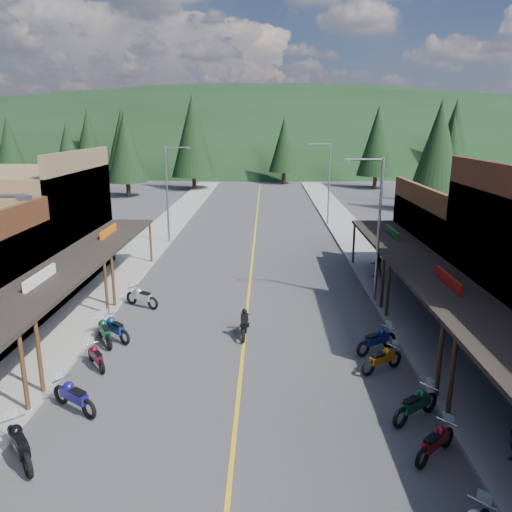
# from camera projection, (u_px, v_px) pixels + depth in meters

# --- Properties ---
(ground) EXTENTS (220.00, 220.00, 0.00)m
(ground) POSITION_uv_depth(u_px,v_px,m) (241.00, 368.00, 20.41)
(ground) COLOR #38383A
(ground) RESTS_ON ground
(centerline) EXTENTS (0.15, 90.00, 0.01)m
(centerline) POSITION_uv_depth(u_px,v_px,m) (253.00, 250.00, 39.74)
(centerline) COLOR gold
(centerline) RESTS_ON ground
(sidewalk_west) EXTENTS (3.40, 94.00, 0.15)m
(sidewalk_west) POSITION_uv_depth(u_px,v_px,m) (145.00, 248.00, 39.88)
(sidewalk_west) COLOR gray
(sidewalk_west) RESTS_ON ground
(sidewalk_east) EXTENTS (3.40, 94.00, 0.15)m
(sidewalk_east) POSITION_uv_depth(u_px,v_px,m) (363.00, 249.00, 39.56)
(sidewalk_east) COLOR gray
(sidewalk_east) RESTS_ON ground
(shop_west_3) EXTENTS (10.90, 10.20, 8.20)m
(shop_west_3) POSITION_uv_depth(u_px,v_px,m) (26.00, 228.00, 30.69)
(shop_west_3) COLOR brown
(shop_west_3) RESTS_ON ground
(shop_east_3) EXTENTS (10.90, 10.20, 6.20)m
(shop_east_3) POSITION_uv_depth(u_px,v_px,m) (475.00, 245.00, 30.43)
(shop_east_3) COLOR #4C2D16
(shop_east_3) RESTS_ON ground
(streetlight_1) EXTENTS (2.16, 0.18, 8.00)m
(streetlight_1) POSITION_uv_depth(u_px,v_px,m) (169.00, 190.00, 40.67)
(streetlight_1) COLOR gray
(streetlight_1) RESTS_ON ground
(streetlight_2) EXTENTS (2.16, 0.18, 8.00)m
(streetlight_2) POSITION_uv_depth(u_px,v_px,m) (376.00, 224.00, 26.87)
(streetlight_2) COLOR gray
(streetlight_2) RESTS_ON ground
(streetlight_3) EXTENTS (2.16, 0.18, 8.00)m
(streetlight_3) POSITION_uv_depth(u_px,v_px,m) (328.00, 180.00, 48.14)
(streetlight_3) COLOR gray
(streetlight_3) RESTS_ON ground
(ridge_hill) EXTENTS (310.00, 140.00, 60.00)m
(ridge_hill) POSITION_uv_depth(u_px,v_px,m) (263.00, 158.00, 150.91)
(ridge_hill) COLOR black
(ridge_hill) RESTS_ON ground
(pine_0) EXTENTS (5.04, 5.04, 11.00)m
(pine_0) POSITION_uv_depth(u_px,v_px,m) (9.00, 145.00, 79.44)
(pine_0) COLOR black
(pine_0) RESTS_ON ground
(pine_1) EXTENTS (5.88, 5.88, 12.50)m
(pine_1) POSITION_uv_depth(u_px,v_px,m) (123.00, 139.00, 86.68)
(pine_1) COLOR black
(pine_1) RESTS_ON ground
(pine_2) EXTENTS (6.72, 6.72, 14.00)m
(pine_2) POSITION_uv_depth(u_px,v_px,m) (193.00, 136.00, 74.62)
(pine_2) COLOR black
(pine_2) RESTS_ON ground
(pine_3) EXTENTS (5.04, 5.04, 11.00)m
(pine_3) POSITION_uv_depth(u_px,v_px,m) (284.00, 144.00, 82.48)
(pine_3) COLOR black
(pine_3) RESTS_ON ground
(pine_4) EXTENTS (5.88, 5.88, 12.50)m
(pine_4) POSITION_uv_depth(u_px,v_px,m) (377.00, 141.00, 76.22)
(pine_4) COLOR black
(pine_4) RESTS_ON ground
(pine_5) EXTENTS (6.72, 6.72, 14.00)m
(pine_5) POSITION_uv_depth(u_px,v_px,m) (454.00, 134.00, 87.33)
(pine_5) COLOR black
(pine_5) RESTS_ON ground
(pine_7) EXTENTS (5.88, 5.88, 12.50)m
(pine_7) POSITION_uv_depth(u_px,v_px,m) (89.00, 138.00, 92.63)
(pine_7) COLOR black
(pine_7) RESTS_ON ground
(pine_8) EXTENTS (4.48, 4.48, 10.00)m
(pine_8) POSITION_uv_depth(u_px,v_px,m) (69.00, 157.00, 57.96)
(pine_8) COLOR black
(pine_8) RESTS_ON ground
(pine_9) EXTENTS (4.93, 4.93, 10.80)m
(pine_9) POSITION_uv_depth(u_px,v_px,m) (451.00, 152.00, 61.83)
(pine_9) COLOR black
(pine_9) RESTS_ON ground
(pine_10) EXTENTS (5.38, 5.38, 11.60)m
(pine_10) POSITION_uv_depth(u_px,v_px,m) (126.00, 147.00, 67.35)
(pine_10) COLOR black
(pine_10) RESTS_ON ground
(pine_11) EXTENTS (5.82, 5.82, 12.40)m
(pine_11) POSITION_uv_depth(u_px,v_px,m) (438.00, 148.00, 54.93)
(pine_11) COLOR black
(pine_11) RESTS_ON ground
(bike_west_5) EXTENTS (2.09, 2.30, 1.34)m
(bike_west_5) POSITION_uv_depth(u_px,v_px,m) (19.00, 443.00, 14.56)
(bike_west_5) COLOR black
(bike_west_5) RESTS_ON ground
(bike_west_6) EXTENTS (2.26, 1.87, 1.27)m
(bike_west_6) POSITION_uv_depth(u_px,v_px,m) (74.00, 395.00, 17.19)
(bike_west_6) COLOR navy
(bike_west_6) RESTS_ON ground
(bike_west_7) EXTENTS (1.60, 1.87, 1.06)m
(bike_west_7) POSITION_uv_depth(u_px,v_px,m) (96.00, 356.00, 20.34)
(bike_west_7) COLOR maroon
(bike_west_7) RESTS_ON ground
(bike_west_8) EXTENTS (1.78, 2.32, 1.28)m
(bike_west_8) POSITION_uv_depth(u_px,v_px,m) (104.00, 330.00, 22.58)
(bike_west_8) COLOR #0E4726
(bike_west_8) RESTS_ON ground
(bike_west_9) EXTENTS (2.18, 2.04, 1.28)m
(bike_west_9) POSITION_uv_depth(u_px,v_px,m) (114.00, 327.00, 22.94)
(bike_west_9) COLOR navy
(bike_west_9) RESTS_ON ground
(bike_west_10) EXTENTS (2.29, 1.78, 1.27)m
(bike_west_10) POSITION_uv_depth(u_px,v_px,m) (142.00, 296.00, 27.11)
(bike_west_10) COLOR #AFAEB4
(bike_west_10) RESTS_ON ground
(bike_east_5) EXTENTS (1.94, 1.88, 1.16)m
(bike_east_5) POSITION_uv_depth(u_px,v_px,m) (436.00, 440.00, 14.80)
(bike_east_5) COLOR maroon
(bike_east_5) RESTS_ON ground
(bike_east_6) EXTENTS (2.20, 1.92, 1.26)m
(bike_east_6) POSITION_uv_depth(u_px,v_px,m) (416.00, 403.00, 16.70)
(bike_east_6) COLOR #0D4128
(bike_east_6) RESTS_ON ground
(bike_east_7) EXTENTS (2.09, 1.65, 1.17)m
(bike_east_7) POSITION_uv_depth(u_px,v_px,m) (382.00, 358.00, 20.02)
(bike_east_7) COLOR #BD680D
(bike_east_7) RESTS_ON ground
(bike_east_8) EXTENTS (2.25, 1.84, 1.26)m
(bike_east_8) POSITION_uv_depth(u_px,v_px,m) (377.00, 339.00, 21.69)
(bike_east_8) COLOR navy
(bike_east_8) RESTS_ON ground
(rider_on_bike) EXTENTS (0.73, 1.96, 1.47)m
(rider_on_bike) POSITION_uv_depth(u_px,v_px,m) (245.00, 325.00, 23.31)
(rider_on_bike) COLOR black
(rider_on_bike) RESTS_ON ground
(pedestrian_east_b) EXTENTS (0.85, 0.51, 1.71)m
(pedestrian_east_b) POSITION_uv_depth(u_px,v_px,m) (377.00, 264.00, 31.97)
(pedestrian_east_b) COLOR brown
(pedestrian_east_b) RESTS_ON sidewalk_east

